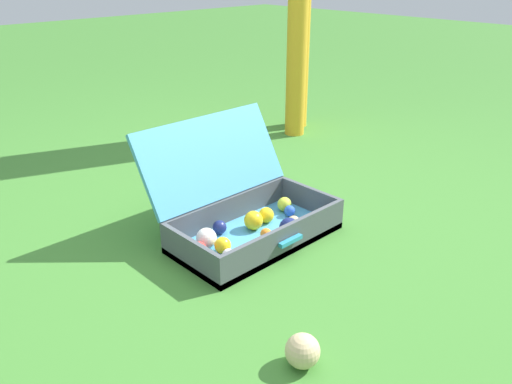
# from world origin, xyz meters

# --- Properties ---
(ground_plane) EXTENTS (16.00, 16.00, 0.00)m
(ground_plane) POSITION_xyz_m (0.00, 0.00, 0.00)
(ground_plane) COLOR #3D7A2D
(open_suitcase) EXTENTS (0.65, 0.55, 0.43)m
(open_suitcase) POSITION_xyz_m (0.02, 0.02, 0.10)
(open_suitcase) COLOR #4799C6
(open_suitcase) RESTS_ON ground
(stray_ball_on_grass) EXTENTS (0.10, 0.10, 0.10)m
(stray_ball_on_grass) POSITION_xyz_m (-0.36, -0.62, 0.05)
(stray_ball_on_grass) COLOR #D1B784
(stray_ball_on_grass) RESTS_ON ground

